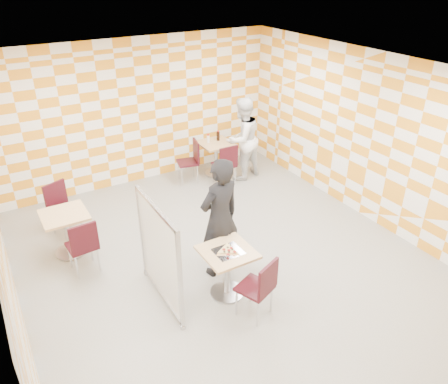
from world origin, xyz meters
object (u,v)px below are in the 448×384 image
at_px(second_table, 216,153).
at_px(man_white, 242,139).
at_px(empty_table, 66,227).
at_px(partition, 159,254).
at_px(chair_second_front, 226,162).
at_px(chair_second_side, 192,158).
at_px(chair_empty_far, 61,204).
at_px(main_table, 227,265).
at_px(sport_bottle, 208,139).
at_px(chair_empty_near, 83,244).
at_px(man_dark, 220,218).
at_px(chair_main_front, 261,285).
at_px(soda_bottle, 218,136).

bearing_deg(second_table, man_white, -45.80).
bearing_deg(empty_table, partition, -64.65).
xyz_separation_m(second_table, chair_second_front, (-0.10, -0.61, 0.04)).
xyz_separation_m(chair_second_side, chair_empty_far, (-2.86, -0.61, 0.00)).
bearing_deg(main_table, sport_bottle, 64.98).
distance_m(chair_empty_near, man_white, 4.21).
height_order(empty_table, man_white, man_white).
bearing_deg(man_dark, sport_bottle, -125.55).
distance_m(chair_second_side, man_white, 1.16).
bearing_deg(chair_second_side, second_table, 3.75).
relative_size(man_dark, sport_bottle, 9.50).
xyz_separation_m(chair_empty_near, partition, (0.76, -1.15, 0.25)).
bearing_deg(chair_empty_far, partition, -72.89).
bearing_deg(chair_main_front, sport_bottle, 69.87).
relative_size(empty_table, chair_empty_far, 0.81).
xyz_separation_m(chair_second_side, partition, (-2.07, -3.16, 0.25)).
relative_size(chair_second_front, soda_bottle, 4.02).
bearing_deg(soda_bottle, man_white, -59.94).
height_order(chair_main_front, soda_bottle, soda_bottle).
height_order(main_table, chair_second_side, chair_second_side).
distance_m(second_table, soda_bottle, 0.37).
relative_size(main_table, chair_empty_far, 0.81).
bearing_deg(chair_second_front, partition, -135.09).
bearing_deg(soda_bottle, chair_empty_far, -168.29).
distance_m(man_white, soda_bottle, 0.60).
xyz_separation_m(second_table, empty_table, (-3.56, -1.38, 0.00)).
height_order(second_table, chair_second_front, chair_second_front).
bearing_deg(second_table, man_dark, -118.71).
bearing_deg(empty_table, man_white, 13.65).
height_order(second_table, sport_bottle, sport_bottle).
relative_size(chair_second_side, soda_bottle, 4.02).
relative_size(chair_main_front, sport_bottle, 4.62).
xyz_separation_m(main_table, second_table, (1.84, 3.55, 0.00)).
distance_m(chair_empty_near, man_dark, 2.09).
xyz_separation_m(empty_table, man_dark, (1.90, -1.65, 0.44)).
xyz_separation_m(second_table, man_dark, (-1.66, -3.04, 0.44)).
distance_m(main_table, chair_empty_far, 3.33).
bearing_deg(man_white, man_dark, 37.07).
bearing_deg(chair_empty_near, chair_second_side, 35.27).
distance_m(chair_empty_far, soda_bottle, 3.68).
relative_size(main_table, chair_empty_near, 0.81).
xyz_separation_m(empty_table, sport_bottle, (3.42, 1.48, 0.33)).
relative_size(man_white, sport_bottle, 9.01).
distance_m(chair_main_front, chair_second_front, 3.91).
distance_m(empty_table, soda_bottle, 3.97).
bearing_deg(sport_bottle, soda_bottle, 0.02).
xyz_separation_m(second_table, sport_bottle, (-0.14, 0.09, 0.33)).
bearing_deg(chair_second_front, chair_main_front, -114.23).
distance_m(chair_main_front, man_dark, 1.21).
bearing_deg(man_dark, chair_empty_near, -38.48).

